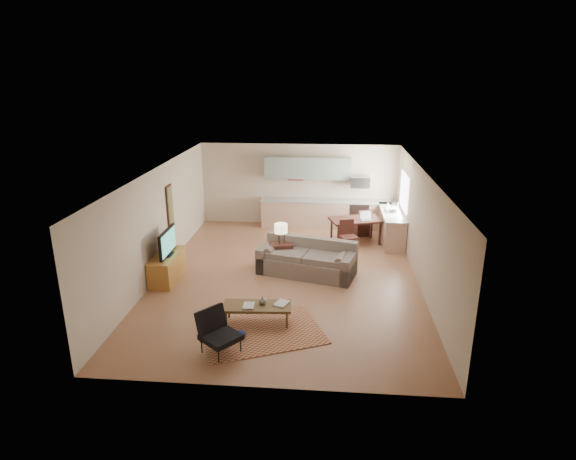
# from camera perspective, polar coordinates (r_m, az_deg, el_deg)

# --- Properties ---
(room) EXTENTS (9.00, 9.00, 9.00)m
(room) POSITION_cam_1_polar(r_m,az_deg,el_deg) (11.76, -0.13, 0.46)
(room) COLOR brown
(room) RESTS_ON ground
(kitchen_counter_back) EXTENTS (4.26, 0.64, 0.92)m
(kitchen_counter_back) POSITION_cam_1_polar(r_m,az_deg,el_deg) (15.97, 4.42, 1.95)
(kitchen_counter_back) COLOR tan
(kitchen_counter_back) RESTS_ON ground
(kitchen_counter_right) EXTENTS (0.64, 2.26, 0.92)m
(kitchen_counter_right) POSITION_cam_1_polar(r_m,az_deg,el_deg) (14.97, 12.15, 0.44)
(kitchen_counter_right) COLOR tan
(kitchen_counter_right) RESTS_ON ground
(kitchen_range) EXTENTS (0.62, 0.62, 0.90)m
(kitchen_range) POSITION_cam_1_polar(r_m,az_deg,el_deg) (16.01, 8.36, 1.80)
(kitchen_range) COLOR #A5A8AD
(kitchen_range) RESTS_ON ground
(kitchen_microwave) EXTENTS (0.62, 0.40, 0.35)m
(kitchen_microwave) POSITION_cam_1_polar(r_m,az_deg,el_deg) (15.75, 8.54, 5.66)
(kitchen_microwave) COLOR #A5A8AD
(kitchen_microwave) RESTS_ON room
(upper_cabinets) EXTENTS (2.80, 0.34, 0.70)m
(upper_cabinets) POSITION_cam_1_polar(r_m,az_deg,el_deg) (15.78, 2.36, 7.35)
(upper_cabinets) COLOR gray
(upper_cabinets) RESTS_ON room
(window_right) EXTENTS (0.02, 1.40, 1.05)m
(window_right) POSITION_cam_1_polar(r_m,az_deg,el_deg) (14.72, 13.59, 4.45)
(window_right) COLOR white
(window_right) RESTS_ON room
(wall_art_left) EXTENTS (0.06, 0.42, 1.10)m
(wall_art_left) POSITION_cam_1_polar(r_m,az_deg,el_deg) (13.20, -13.80, 2.85)
(wall_art_left) COLOR olive
(wall_art_left) RESTS_ON room
(triptych) EXTENTS (1.70, 0.04, 0.50)m
(triptych) POSITION_cam_1_polar(r_m,az_deg,el_deg) (15.98, 0.93, 6.77)
(triptych) COLOR beige
(triptych) RESTS_ON room
(rug) EXTENTS (2.79, 2.41, 0.02)m
(rug) POSITION_cam_1_polar(r_m,az_deg,el_deg) (9.81, -3.16, -12.02)
(rug) COLOR brown
(rug) RESTS_ON floor
(sofa) EXTENTS (2.74, 1.74, 0.88)m
(sofa) POSITION_cam_1_polar(r_m,az_deg,el_deg) (12.24, 2.23, -3.33)
(sofa) COLOR #67584F
(sofa) RESTS_ON floor
(coffee_table) EXTENTS (1.44, 0.65, 0.42)m
(coffee_table) POSITION_cam_1_polar(r_m,az_deg,el_deg) (10.05, -3.67, -9.92)
(coffee_table) COLOR #4D381C
(coffee_table) RESTS_ON floor
(book_a) EXTENTS (0.25, 0.32, 0.03)m
(book_a) POSITION_cam_1_polar(r_m,az_deg,el_deg) (9.92, -5.35, -8.91)
(book_a) COLOR maroon
(book_a) RESTS_ON coffee_table
(book_b) EXTENTS (0.47, 0.50, 0.03)m
(book_b) POSITION_cam_1_polar(r_m,az_deg,el_deg) (10.02, -1.39, -8.55)
(book_b) COLOR navy
(book_b) RESTS_ON coffee_table
(vase) EXTENTS (0.18, 0.18, 0.16)m
(vase) POSITION_cam_1_polar(r_m,az_deg,el_deg) (9.96, -3.03, -8.31)
(vase) COLOR black
(vase) RESTS_ON coffee_table
(armchair) EXTENTS (1.00, 1.00, 0.82)m
(armchair) POSITION_cam_1_polar(r_m,az_deg,el_deg) (9.07, -8.00, -12.01)
(armchair) COLOR black
(armchair) RESTS_ON floor
(tv_credenza) EXTENTS (0.54, 1.41, 0.65)m
(tv_credenza) POSITION_cam_1_polar(r_m,az_deg,el_deg) (12.35, -14.12, -4.28)
(tv_credenza) COLOR #9B6528
(tv_credenza) RESTS_ON floor
(tv) EXTENTS (0.11, 1.09, 0.65)m
(tv) POSITION_cam_1_polar(r_m,az_deg,el_deg) (12.11, -14.12, -1.44)
(tv) COLOR black
(tv) RESTS_ON tv_credenza
(console_table) EXTENTS (0.67, 0.52, 0.69)m
(console_table) POSITION_cam_1_polar(r_m,az_deg,el_deg) (12.62, -0.83, -3.09)
(console_table) COLOR #351814
(console_table) RESTS_ON floor
(table_lamp) EXTENTS (0.41, 0.41, 0.55)m
(table_lamp) POSITION_cam_1_polar(r_m,az_deg,el_deg) (12.41, -0.85, -0.41)
(table_lamp) COLOR beige
(table_lamp) RESTS_ON console_table
(dining_table) EXTENTS (1.70, 1.29, 0.76)m
(dining_table) POSITION_cam_1_polar(r_m,az_deg,el_deg) (14.59, 8.00, -0.11)
(dining_table) COLOR #351814
(dining_table) RESTS_ON floor
(dining_chair_near) EXTENTS (0.57, 0.58, 0.92)m
(dining_chair_near) POSITION_cam_1_polar(r_m,az_deg,el_deg) (13.84, 7.22, -0.77)
(dining_chair_near) COLOR #351814
(dining_chair_near) RESTS_ON floor
(dining_chair_far) EXTENTS (0.54, 0.55, 0.87)m
(dining_chair_far) POSITION_cam_1_polar(r_m,az_deg,el_deg) (15.31, 8.73, 0.96)
(dining_chair_far) COLOR #351814
(dining_chair_far) RESTS_ON floor
(laptop) EXTENTS (0.36, 0.30, 0.24)m
(laptop) POSITION_cam_1_polar(r_m,az_deg,el_deg) (14.37, 9.31, 1.63)
(laptop) COLOR #A5A8AD
(laptop) RESTS_ON dining_table
(soap_bottle) EXTENTS (0.09, 0.10, 0.19)m
(soap_bottle) POSITION_cam_1_polar(r_m,az_deg,el_deg) (15.17, 11.75, 2.89)
(soap_bottle) COLOR beige
(soap_bottle) RESTS_ON kitchen_counter_right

